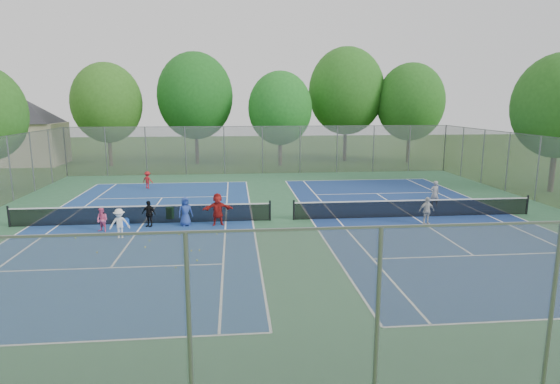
# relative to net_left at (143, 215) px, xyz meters

# --- Properties ---
(ground) EXTENTS (120.00, 120.00, 0.00)m
(ground) POSITION_rel_net_left_xyz_m (7.00, 0.00, -0.46)
(ground) COLOR #284B17
(ground) RESTS_ON ground
(court_pad) EXTENTS (32.00, 32.00, 0.01)m
(court_pad) POSITION_rel_net_left_xyz_m (7.00, 0.00, -0.45)
(court_pad) COLOR #2D5F3D
(court_pad) RESTS_ON ground
(court_left) EXTENTS (10.97, 23.77, 0.01)m
(court_left) POSITION_rel_net_left_xyz_m (0.00, 0.00, -0.44)
(court_left) COLOR navy
(court_left) RESTS_ON court_pad
(court_right) EXTENTS (10.97, 23.77, 0.01)m
(court_right) POSITION_rel_net_left_xyz_m (14.00, 0.00, -0.44)
(court_right) COLOR navy
(court_right) RESTS_ON court_pad
(net_left) EXTENTS (12.87, 0.10, 0.91)m
(net_left) POSITION_rel_net_left_xyz_m (0.00, 0.00, 0.00)
(net_left) COLOR black
(net_left) RESTS_ON ground
(net_right) EXTENTS (12.87, 0.10, 0.91)m
(net_right) POSITION_rel_net_left_xyz_m (14.00, 0.00, 0.00)
(net_right) COLOR black
(net_right) RESTS_ON ground
(fence_north) EXTENTS (32.00, 0.10, 4.00)m
(fence_north) POSITION_rel_net_left_xyz_m (7.00, 16.00, 1.54)
(fence_north) COLOR gray
(fence_north) RESTS_ON ground
(fence_south) EXTENTS (32.00, 0.10, 4.00)m
(fence_south) POSITION_rel_net_left_xyz_m (7.00, -16.00, 1.54)
(fence_south) COLOR gray
(fence_south) RESTS_ON ground
(house) EXTENTS (11.03, 11.03, 7.30)m
(house) POSITION_rel_net_left_xyz_m (-15.00, 24.00, 3.76)
(house) COLOR #B7A88C
(house) RESTS_ON ground
(tree_nw) EXTENTS (6.40, 6.40, 9.58)m
(tree_nw) POSITION_rel_net_left_xyz_m (-7.00, 22.00, 5.44)
(tree_nw) COLOR #443326
(tree_nw) RESTS_ON ground
(tree_nl) EXTENTS (7.20, 7.20, 10.69)m
(tree_nl) POSITION_rel_net_left_xyz_m (1.00, 23.00, 6.09)
(tree_nl) COLOR #443326
(tree_nl) RESTS_ON ground
(tree_nc) EXTENTS (6.00, 6.00, 8.85)m
(tree_nc) POSITION_rel_net_left_xyz_m (9.00, 21.00, 4.94)
(tree_nc) COLOR #443326
(tree_nc) RESTS_ON ground
(tree_nr) EXTENTS (7.60, 7.60, 11.42)m
(tree_nr) POSITION_rel_net_left_xyz_m (16.00, 24.00, 6.59)
(tree_nr) COLOR #443326
(tree_nr) RESTS_ON ground
(tree_ne) EXTENTS (6.60, 6.60, 9.77)m
(tree_ne) POSITION_rel_net_left_xyz_m (22.00, 22.00, 5.51)
(tree_ne) COLOR #443326
(tree_ne) RESTS_ON ground
(tree_side_e) EXTENTS (6.00, 6.00, 9.20)m
(tree_side_e) POSITION_rel_net_left_xyz_m (26.00, 6.00, 5.29)
(tree_side_e) COLOR #443326
(tree_side_e) RESTS_ON ground
(ball_crate) EXTENTS (0.53, 0.53, 0.34)m
(ball_crate) POSITION_rel_net_left_xyz_m (-0.86, -0.25, -0.28)
(ball_crate) COLOR #1849B7
(ball_crate) RESTS_ON ground
(ball_hopper) EXTENTS (0.38, 0.38, 0.62)m
(ball_hopper) POSITION_rel_net_left_xyz_m (1.21, 0.90, -0.14)
(ball_hopper) COLOR #227D28
(ball_hopper) RESTS_ON ground
(student_b) EXTENTS (0.69, 0.63, 1.15)m
(student_b) POSITION_rel_net_left_xyz_m (-1.61, -1.32, 0.12)
(student_b) COLOR #F45F91
(student_b) RESTS_ON ground
(student_c) EXTENTS (0.94, 0.62, 1.36)m
(student_c) POSITION_rel_net_left_xyz_m (-0.55, -2.47, 0.22)
(student_c) COLOR white
(student_c) RESTS_ON ground
(student_d) EXTENTS (0.83, 0.62, 1.31)m
(student_d) POSITION_rel_net_left_xyz_m (0.41, -0.60, 0.20)
(student_d) COLOR black
(student_d) RESTS_ON ground
(student_e) EXTENTS (0.83, 0.69, 1.45)m
(student_e) POSITION_rel_net_left_xyz_m (2.17, -0.60, 0.27)
(student_e) COLOR #284395
(student_e) RESTS_ON ground
(student_f) EXTENTS (1.53, 0.60, 1.61)m
(student_f) POSITION_rel_net_left_xyz_m (3.75, -0.65, 0.35)
(student_f) COLOR #A51B17
(student_f) RESTS_ON ground
(child_far_baseline) EXTENTS (0.91, 0.74, 1.22)m
(child_far_baseline) POSITION_rel_net_left_xyz_m (-1.47, 9.84, 0.16)
(child_far_baseline) COLOR #B4191E
(child_far_baseline) RESTS_ON ground
(instructor) EXTENTS (0.60, 0.44, 1.53)m
(instructor) POSITION_rel_net_left_xyz_m (16.16, 2.32, 0.31)
(instructor) COLOR #959598
(instructor) RESTS_ON ground
(teen_court_b) EXTENTS (0.87, 0.46, 1.41)m
(teen_court_b) POSITION_rel_net_left_xyz_m (14.06, -1.55, 0.25)
(teen_court_b) COLOR beige
(teen_court_b) RESTS_ON ground
(tennis_ball_0) EXTENTS (0.07, 0.07, 0.07)m
(tennis_ball_0) POSITION_rel_net_left_xyz_m (2.79, -4.76, -0.42)
(tennis_ball_0) COLOR #D1E635
(tennis_ball_0) RESTS_ON ground
(tennis_ball_1) EXTENTS (0.07, 0.07, 0.07)m
(tennis_ball_1) POSITION_rel_net_left_xyz_m (2.39, -6.70, -0.42)
(tennis_ball_1) COLOR #A0C42D
(tennis_ball_1) RESTS_ON ground
(tennis_ball_2) EXTENTS (0.07, 0.07, 0.07)m
(tennis_ball_2) POSITION_rel_net_left_xyz_m (-0.98, -4.61, -0.42)
(tennis_ball_2) COLOR gold
(tennis_ball_2) RESTS_ON ground
(tennis_ball_3) EXTENTS (0.07, 0.07, 0.07)m
(tennis_ball_3) POSITION_rel_net_left_xyz_m (0.82, -4.09, -0.42)
(tennis_ball_3) COLOR yellow
(tennis_ball_3) RESTS_ON ground
(tennis_ball_4) EXTENTS (0.07, 0.07, 0.07)m
(tennis_ball_4) POSITION_rel_net_left_xyz_m (0.84, -3.17, -0.42)
(tennis_ball_4) COLOR #B8DD33
(tennis_ball_4) RESTS_ON ground
(tennis_ball_5) EXTENTS (0.07, 0.07, 0.07)m
(tennis_ball_5) POSITION_rel_net_left_xyz_m (3.12, -4.73, -0.42)
(tennis_ball_5) COLOR yellow
(tennis_ball_5) RESTS_ON ground
(tennis_ball_6) EXTENTS (0.07, 0.07, 0.07)m
(tennis_ball_6) POSITION_rel_net_left_xyz_m (2.03, -2.31, -0.42)
(tennis_ball_6) COLOR #B3C52D
(tennis_ball_6) RESTS_ON ground
(tennis_ball_7) EXTENTS (0.07, 0.07, 0.07)m
(tennis_ball_7) POSITION_rel_net_left_xyz_m (3.75, -2.42, -0.42)
(tennis_ball_7) COLOR gold
(tennis_ball_7) RESTS_ON ground
(tennis_ball_8) EXTENTS (0.07, 0.07, 0.07)m
(tennis_ball_8) POSITION_rel_net_left_xyz_m (-2.51, -2.42, -0.42)
(tennis_ball_8) COLOR #B2DB32
(tennis_ball_8) RESTS_ON ground
(tennis_ball_9) EXTENTS (0.07, 0.07, 0.07)m
(tennis_ball_9) POSITION_rel_net_left_xyz_m (3.11, -5.98, -0.42)
(tennis_ball_9) COLOR #BFE936
(tennis_ball_9) RESTS_ON ground
(tennis_ball_10) EXTENTS (0.07, 0.07, 0.07)m
(tennis_ball_10) POSITION_rel_net_left_xyz_m (2.66, -5.42, -0.42)
(tennis_ball_10) COLOR yellow
(tennis_ball_10) RESTS_ON ground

